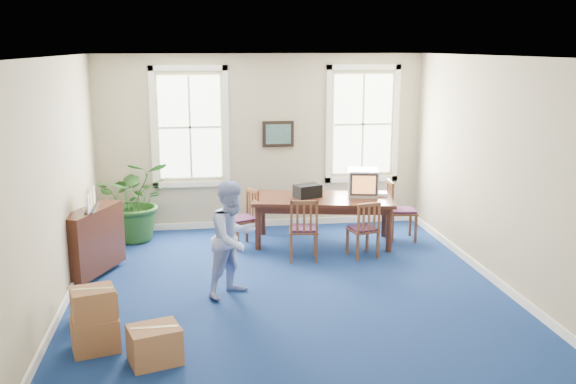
{
  "coord_description": "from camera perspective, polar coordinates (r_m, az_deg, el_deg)",
  "views": [
    {
      "loc": [
        -1.23,
        -8.42,
        3.33
      ],
      "look_at": [
        0.1,
        0.6,
        1.25
      ],
      "focal_mm": 40.0,
      "sensor_mm": 36.0,
      "label": 1
    }
  ],
  "objects": [
    {
      "name": "ceiling",
      "position": [
        8.51,
        -0.08,
        11.98
      ],
      "size": [
        6.5,
        6.5,
        0.0
      ],
      "primitive_type": "plane",
      "rotation": [
        3.14,
        0.0,
        0.0
      ],
      "color": "white",
      "rests_on": "ground"
    },
    {
      "name": "cardboard_boxes",
      "position": [
        7.62,
        -15.29,
        -10.38
      ],
      "size": [
        1.67,
        1.67,
        0.77
      ],
      "primitive_type": null,
      "rotation": [
        0.0,
        0.0,
        0.29
      ],
      "color": "#95623E",
      "rests_on": "ground"
    },
    {
      "name": "man",
      "position": [
        8.69,
        -4.9,
        -4.15
      ],
      "size": [
        0.98,
        0.97,
        1.59
      ],
      "primitive_type": "imported",
      "rotation": [
        0.0,
        0.0,
        0.72
      ],
      "color": "#8FA4E2",
      "rests_on": "ground"
    },
    {
      "name": "wall_picture",
      "position": [
        11.82,
        -0.88,
        5.18
      ],
      "size": [
        0.58,
        0.06,
        0.48
      ],
      "primitive_type": null,
      "color": "black",
      "rests_on": "ground"
    },
    {
      "name": "chair_end_right",
      "position": [
        11.37,
        10.1,
        -1.62
      ],
      "size": [
        0.51,
        0.51,
        1.05
      ],
      "primitive_type": null,
      "rotation": [
        0.0,
        0.0,
        1.48
      ],
      "color": "brown",
      "rests_on": "ground"
    },
    {
      "name": "floor",
      "position": [
        9.14,
        -0.07,
        -8.52
      ],
      "size": [
        6.5,
        6.5,
        0.0
      ],
      "primitive_type": "plane",
      "color": "navy",
      "rests_on": "ground"
    },
    {
      "name": "window_left",
      "position": [
        11.73,
        -8.71,
        5.71
      ],
      "size": [
        1.4,
        0.12,
        2.2
      ],
      "primitive_type": null,
      "color": "white",
      "rests_on": "ground"
    },
    {
      "name": "conference_table",
      "position": [
        11.05,
        3.15,
        -2.52
      ],
      "size": [
        2.54,
        1.53,
        0.81
      ],
      "primitive_type": null,
      "rotation": [
        0.0,
        0.0,
        -0.2
      ],
      "color": "#401E14",
      "rests_on": "ground"
    },
    {
      "name": "wall_back",
      "position": [
        11.86,
        -2.35,
        4.46
      ],
      "size": [
        6.5,
        0.0,
        6.5
      ],
      "primitive_type": "plane",
      "rotation": [
        1.57,
        0.0,
        0.0
      ],
      "color": "tan",
      "rests_on": "ground"
    },
    {
      "name": "window_right",
      "position": [
        12.14,
        6.65,
        6.01
      ],
      "size": [
        1.4,
        0.12,
        2.2
      ],
      "primitive_type": null,
      "color": "white",
      "rests_on": "ground"
    },
    {
      "name": "wall_front",
      "position": [
        5.59,
        4.76,
        -5.25
      ],
      "size": [
        6.5,
        0.0,
        6.5
      ],
      "primitive_type": "plane",
      "rotation": [
        -1.57,
        0.0,
        0.0
      ],
      "color": "tan",
      "rests_on": "ground"
    },
    {
      "name": "potted_plant",
      "position": [
        11.43,
        -13.36,
        -0.71
      ],
      "size": [
        1.41,
        1.26,
        1.44
      ],
      "primitive_type": "imported",
      "rotation": [
        0.0,
        0.0,
        0.11
      ],
      "color": "#1F481A",
      "rests_on": "ground"
    },
    {
      "name": "chair_near_left",
      "position": [
        10.17,
        1.38,
        -3.27
      ],
      "size": [
        0.51,
        0.51,
        1.01
      ],
      "primitive_type": null,
      "rotation": [
        0.0,
        0.0,
        3.01
      ],
      "color": "brown",
      "rests_on": "ground"
    },
    {
      "name": "crt_tv",
      "position": [
        11.11,
        6.68,
        0.85
      ],
      "size": [
        0.6,
        0.63,
        0.46
      ],
      "primitive_type": null,
      "rotation": [
        0.0,
        0.0,
        -0.2
      ],
      "color": "#B7B7BC",
      "rests_on": "conference_table"
    },
    {
      "name": "credenza",
      "position": [
        9.86,
        -16.93,
        -4.56
      ],
      "size": [
        0.81,
        1.24,
        0.95
      ],
      "primitive_type": "cube",
      "rotation": [
        0.0,
        0.0,
        -0.43
      ],
      "color": "#401E14",
      "rests_on": "ground"
    },
    {
      "name": "game_console",
      "position": [
        11.19,
        8.33,
        -0.16
      ],
      "size": [
        0.23,
        0.26,
        0.06
      ],
      "primitive_type": "cube",
      "rotation": [
        0.0,
        0.0,
        -0.22
      ],
      "color": "white",
      "rests_on": "conference_table"
    },
    {
      "name": "wall_right",
      "position": [
        9.58,
        17.99,
        1.81
      ],
      "size": [
        0.0,
        6.5,
        6.5
      ],
      "primitive_type": "plane",
      "rotation": [
        1.57,
        0.0,
        -1.57
      ],
      "color": "tan",
      "rests_on": "ground"
    },
    {
      "name": "equipment_bag",
      "position": [
        10.92,
        1.75,
        0.09
      ],
      "size": [
        0.51,
        0.42,
        0.22
      ],
      "primitive_type": "cube",
      "rotation": [
        0.0,
        0.0,
        0.37
      ],
      "color": "black",
      "rests_on": "conference_table"
    },
    {
      "name": "baseboard_right",
      "position": [
        9.96,
        17.22,
        -6.92
      ],
      "size": [
        0.04,
        6.5,
        0.12
      ],
      "primitive_type": "cube",
      "color": "white",
      "rests_on": "ground"
    },
    {
      "name": "chair_near_right",
      "position": [
        10.38,
        6.67,
        -3.25
      ],
      "size": [
        0.5,
        0.5,
        0.93
      ],
      "primitive_type": null,
      "rotation": [
        0.0,
        0.0,
        3.36
      ],
      "color": "brown",
      "rests_on": "ground"
    },
    {
      "name": "brochure_rack",
      "position": [
        9.7,
        -17.07,
        -1.05
      ],
      "size": [
        0.21,
        0.68,
        0.3
      ],
      "primitive_type": null,
      "rotation": [
        0.0,
        0.0,
        0.14
      ],
      "color": "#99999E",
      "rests_on": "credenza"
    },
    {
      "name": "baseboard_left",
      "position": [
        9.2,
        -18.93,
        -8.7
      ],
      "size": [
        0.04,
        6.5,
        0.12
      ],
      "primitive_type": "cube",
      "color": "white",
      "rests_on": "ground"
    },
    {
      "name": "baseboard_back",
      "position": [
        12.15,
        -2.27,
        -2.76
      ],
      "size": [
        6.0,
        0.04,
        0.12
      ],
      "primitive_type": "cube",
      "color": "white",
      "rests_on": "ground"
    },
    {
      "name": "wall_left",
      "position": [
        8.77,
        -19.85,
        0.71
      ],
      "size": [
        0.0,
        6.5,
        6.5
      ],
      "primitive_type": "plane",
      "rotation": [
        1.57,
        0.0,
        1.57
      ],
      "color": "tan",
      "rests_on": "ground"
    },
    {
      "name": "chair_end_left",
      "position": [
        10.84,
        -4.12,
        -2.38
      ],
      "size": [
        0.58,
        0.58,
        0.97
      ],
      "primitive_type": null,
      "rotation": [
        0.0,
        0.0,
        -1.15
      ],
      "color": "brown",
      "rests_on": "ground"
    }
  ]
}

